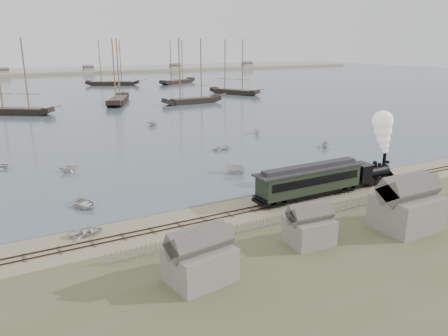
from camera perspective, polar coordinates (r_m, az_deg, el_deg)
ground at (r=50.96m, az=0.52°, el=-5.16°), size 600.00×600.00×0.00m
harbor_water at (r=213.36m, az=-23.13°, el=9.78°), size 600.00×336.00×0.06m
rail_track at (r=49.34m, az=1.68°, el=-5.84°), size 120.00×1.80×0.16m
picket_fence_west at (r=42.47m, az=-2.45°, el=-9.67°), size 19.00×0.10×1.20m
picket_fence_east at (r=52.74m, az=16.63°, el=-5.12°), size 15.00×0.10×1.20m
shed_left at (r=36.35m, az=-3.12°, el=-14.41°), size 5.00×4.00×4.10m
shed_mid at (r=43.01m, az=10.97°, el=-9.63°), size 4.00×3.50×3.60m
shed_right at (r=49.21m, az=22.45°, el=-7.23°), size 6.00×5.00×5.10m
far_spit at (r=292.79m, az=-25.04°, el=10.91°), size 500.00×20.00×1.80m
locomotive at (r=62.19m, az=19.85°, el=2.01°), size 7.63×2.85×9.51m
passenger_coach at (r=54.35m, az=11.13°, el=-1.51°), size 15.22×2.93×3.70m
beached_dinghy at (r=45.87m, az=-17.55°, el=-7.95°), size 2.46×3.42×0.71m
rowboat_0 at (r=53.34m, az=-17.81°, el=-4.45°), size 4.46×3.71×0.80m
rowboat_1 at (r=68.36m, az=-19.64°, el=0.15°), size 2.70×3.07×1.53m
rowboat_2 at (r=63.91m, az=1.27°, el=-0.05°), size 3.48×3.35×1.36m
rowboat_3 at (r=77.93m, az=-0.27°, el=2.64°), size 2.41×3.36×0.69m
rowboat_4 at (r=81.68m, az=13.04°, el=3.12°), size 3.61×3.65×1.45m
rowboat_5 at (r=92.46m, az=4.32°, el=4.90°), size 3.46×2.59×1.26m
rowboat_7 at (r=102.08m, az=-9.40°, el=5.87°), size 3.85×3.66×1.59m
schooner_2 at (r=128.51m, az=-25.82°, el=10.71°), size 18.12×14.49×20.00m
schooner_3 at (r=142.82m, az=-13.89°, el=12.18°), size 13.82×22.60×20.00m
schooner_4 at (r=138.86m, az=-4.26°, el=12.49°), size 19.60×5.18×20.00m
schooner_5 at (r=165.02m, az=1.38°, el=13.08°), size 13.09×20.31×20.00m
schooner_8 at (r=206.58m, az=-14.51°, el=13.17°), size 23.49×15.59×20.00m
schooner_9 at (r=210.73m, az=-6.15°, el=13.62°), size 21.78×14.77×20.00m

